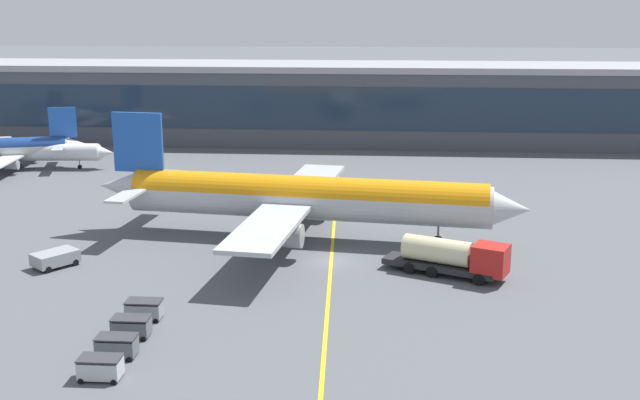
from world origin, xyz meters
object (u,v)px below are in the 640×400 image
Objects in this scene: pushback_tug at (56,257)px; commuter_jet_far at (23,152)px; main_airliner at (304,197)px; baggage_cart_1 at (117,346)px; fuel_tanker at (453,257)px; baggage_cart_0 at (100,367)px; baggage_cart_3 at (144,309)px; baggage_cart_2 at (131,326)px.

pushback_tug is 46.12m from commuter_jet_far.
main_airliner is 52.58m from commuter_jet_far.
baggage_cart_1 is at bearing -109.67° from main_airliner.
main_airliner is 4.01× the size of fuel_tanker.
baggage_cart_0 is (-23.74, -20.83, -0.96)m from fuel_tanker.
baggage_cart_0 reaches higher than pushback_tug.
main_airliner reaches higher than baggage_cart_1.
fuel_tanker is 2.47× the size of pushback_tug.
baggage_cart_3 is (-0.06, 9.60, 0.00)m from baggage_cart_0.
baggage_cart_2 is (11.36, -14.33, -0.07)m from pushback_tug.
fuel_tanker is at bearing 0.17° from pushback_tug.
pushback_tug is at bearing -179.83° from fuel_tanker.
main_airliner reaches higher than fuel_tanker.
baggage_cart_2 is (-0.02, 3.20, 0.00)m from baggage_cart_1.
baggage_cart_0 is at bearing -89.64° from baggage_cart_2.
baggage_cart_0 is at bearing -138.73° from fuel_tanker.
baggage_cart_0 is 1.00× the size of baggage_cart_2.
pushback_tug is (-21.30, -10.23, -3.37)m from main_airliner.
commuter_jet_far is (-32.83, 61.54, 1.64)m from baggage_cart_0.
baggage_cart_3 is at bearing -115.00° from main_airliner.
pushback_tug is at bearing -62.29° from commuter_jet_far.
baggage_cart_3 is at bearing 90.36° from baggage_cart_1.
baggage_cart_1 is at bearing 90.36° from baggage_cart_0.
baggage_cart_0 and baggage_cart_2 have the same top height.
commuter_jet_far reaches higher than pushback_tug.
fuel_tanker is at bearing -35.74° from commuter_jet_far.
baggage_cart_0 is 69.77m from commuter_jet_far.
main_airliner is 16.41× the size of baggage_cart_1.
baggage_cart_2 is at bearing 90.36° from baggage_cart_0.
baggage_cart_1 is 1.00× the size of baggage_cart_2.
fuel_tanker is 35.15m from pushback_tug.
commuter_jet_far reaches higher than baggage_cart_2.
baggage_cart_1 is 66.95m from commuter_jet_far.
main_airliner is at bearing 25.65° from pushback_tug.
main_airliner is 29.67m from baggage_cart_1.
baggage_cart_0 and baggage_cart_1 have the same top height.
commuter_jet_far is (-32.81, 58.34, 1.64)m from baggage_cart_1.
baggage_cart_1 is at bearing -89.64° from baggage_cart_2.
baggage_cart_0 is at bearing -107.73° from main_airliner.
main_airliner is 23.87m from pushback_tug.
pushback_tug is 23.65m from baggage_cart_0.
fuel_tanker is 4.09× the size of baggage_cart_2.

